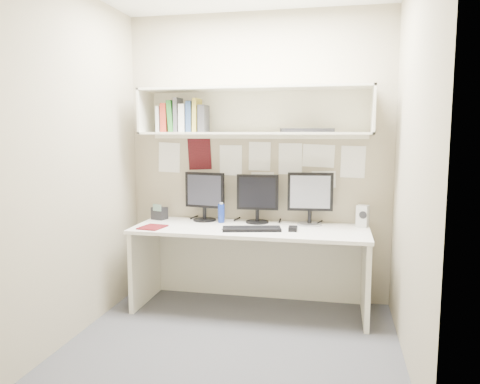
% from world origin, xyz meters
% --- Properties ---
extents(floor, '(2.40, 2.00, 0.01)m').
position_xyz_m(floor, '(0.00, 0.00, 0.00)').
color(floor, '#444449').
rests_on(floor, ground).
extents(wall_back, '(2.40, 0.02, 2.60)m').
position_xyz_m(wall_back, '(0.00, 1.00, 1.30)').
color(wall_back, tan).
rests_on(wall_back, ground).
extents(wall_front, '(2.40, 0.02, 2.60)m').
position_xyz_m(wall_front, '(0.00, -1.00, 1.30)').
color(wall_front, tan).
rests_on(wall_front, ground).
extents(wall_left, '(0.02, 2.00, 2.60)m').
position_xyz_m(wall_left, '(-1.20, 0.00, 1.30)').
color(wall_left, tan).
rests_on(wall_left, ground).
extents(wall_right, '(0.02, 2.00, 2.60)m').
position_xyz_m(wall_right, '(1.20, 0.00, 1.30)').
color(wall_right, tan).
rests_on(wall_right, ground).
extents(desk, '(2.00, 0.70, 0.73)m').
position_xyz_m(desk, '(0.00, 0.65, 0.37)').
color(desk, white).
rests_on(desk, floor).
extents(overhead_hutch, '(2.00, 0.38, 0.40)m').
position_xyz_m(overhead_hutch, '(0.00, 0.86, 1.72)').
color(overhead_hutch, silver).
rests_on(overhead_hutch, wall_back).
extents(pinned_papers, '(1.92, 0.01, 0.48)m').
position_xyz_m(pinned_papers, '(0.00, 0.99, 1.25)').
color(pinned_papers, white).
rests_on(pinned_papers, wall_back).
extents(monitor_left, '(0.38, 0.21, 0.44)m').
position_xyz_m(monitor_left, '(-0.47, 0.87, 0.97)').
color(monitor_left, black).
rests_on(monitor_left, desk).
extents(monitor_center, '(0.37, 0.21, 0.43)m').
position_xyz_m(monitor_center, '(0.02, 0.87, 0.97)').
color(monitor_center, black).
rests_on(monitor_center, desk).
extents(monitor_right, '(0.40, 0.22, 0.46)m').
position_xyz_m(monitor_right, '(0.49, 0.87, 0.98)').
color(monitor_right, '#A5A5AA').
rests_on(monitor_right, desk).
extents(keyboard, '(0.51, 0.28, 0.02)m').
position_xyz_m(keyboard, '(0.03, 0.53, 0.74)').
color(keyboard, black).
rests_on(keyboard, desk).
extents(mouse, '(0.07, 0.11, 0.03)m').
position_xyz_m(mouse, '(0.37, 0.58, 0.75)').
color(mouse, black).
rests_on(mouse, desk).
extents(speaker, '(0.12, 0.12, 0.19)m').
position_xyz_m(speaker, '(0.94, 0.86, 0.82)').
color(speaker, '#B3B2AE').
rests_on(speaker, desk).
extents(blue_bottle, '(0.06, 0.06, 0.18)m').
position_xyz_m(blue_bottle, '(-0.29, 0.80, 0.82)').
color(blue_bottle, navy).
rests_on(blue_bottle, desk).
extents(maroon_notebook, '(0.22, 0.25, 0.01)m').
position_xyz_m(maroon_notebook, '(-0.81, 0.45, 0.74)').
color(maroon_notebook, '#560E13').
rests_on(maroon_notebook, desk).
extents(desk_phone, '(0.15, 0.14, 0.15)m').
position_xyz_m(desk_phone, '(-0.90, 0.84, 0.79)').
color(desk_phone, black).
rests_on(desk_phone, desk).
extents(book_stack, '(0.45, 0.19, 0.30)m').
position_xyz_m(book_stack, '(-0.64, 0.80, 1.67)').
color(book_stack, beige).
rests_on(book_stack, overhead_hutch).
extents(hutch_tray, '(0.46, 0.28, 0.03)m').
position_xyz_m(hutch_tray, '(0.46, 0.80, 1.56)').
color(hutch_tray, black).
rests_on(hutch_tray, overhead_hutch).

